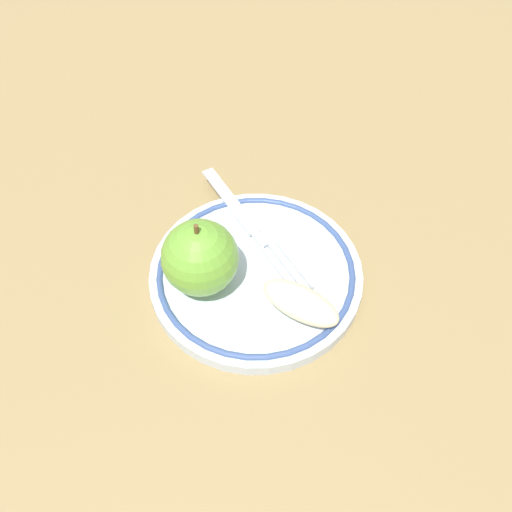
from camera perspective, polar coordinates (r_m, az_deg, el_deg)
name	(u,v)px	position (r m, az deg, el deg)	size (l,w,h in m)	color
ground_plane	(245,293)	(0.53, -1.13, -3.70)	(2.00, 2.00, 0.00)	olive
plate	(256,274)	(0.53, 0.00, -1.82)	(0.20, 0.20, 0.02)	silver
apple_red_whole	(200,258)	(0.49, -5.62, -0.16)	(0.07, 0.07, 0.08)	#649F32
apple_slice_front	(301,303)	(0.49, 4.47, -4.68)	(0.07, 0.03, 0.02)	beige
fork	(248,223)	(0.56, -0.82, 3.29)	(0.14, 0.15, 0.00)	silver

